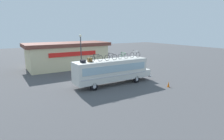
{
  "coord_description": "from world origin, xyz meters",
  "views": [
    {
      "loc": [
        -12.21,
        -19.94,
        6.93
      ],
      "look_at": [
        0.15,
        0.0,
        1.86
      ],
      "focal_mm": 30.21,
      "sensor_mm": 36.0,
      "label": 1
    }
  ],
  "objects_px": {
    "luggage_bag_1": "(83,61)",
    "traffic_cone": "(168,84)",
    "rooftop_bicycle_3": "(123,56)",
    "luggage_bag_2": "(90,60)",
    "rooftop_bicycle_2": "(111,57)",
    "street_lamp": "(81,50)",
    "rooftop_bicycle_4": "(135,55)",
    "bus": "(112,70)",
    "rooftop_bicycle_1": "(96,58)"
  },
  "relations": [
    {
      "from": "luggage_bag_2",
      "to": "rooftop_bicycle_1",
      "type": "height_order",
      "value": "rooftop_bicycle_1"
    },
    {
      "from": "bus",
      "to": "street_lamp",
      "type": "bearing_deg",
      "value": 107.62
    },
    {
      "from": "rooftop_bicycle_2",
      "to": "bus",
      "type": "bearing_deg",
      "value": 40.46
    },
    {
      "from": "traffic_cone",
      "to": "rooftop_bicycle_4",
      "type": "bearing_deg",
      "value": 109.34
    },
    {
      "from": "luggage_bag_2",
      "to": "rooftop_bicycle_2",
      "type": "distance_m",
      "value": 2.7
    },
    {
      "from": "luggage_bag_2",
      "to": "street_lamp",
      "type": "distance_m",
      "value": 5.79
    },
    {
      "from": "street_lamp",
      "to": "rooftop_bicycle_3",
      "type": "bearing_deg",
      "value": -59.35
    },
    {
      "from": "rooftop_bicycle_2",
      "to": "street_lamp",
      "type": "relative_size",
      "value": 0.29
    },
    {
      "from": "bus",
      "to": "rooftop_bicycle_1",
      "type": "bearing_deg",
      "value": -174.21
    },
    {
      "from": "luggage_bag_2",
      "to": "rooftop_bicycle_1",
      "type": "relative_size",
      "value": 0.28
    },
    {
      "from": "rooftop_bicycle_2",
      "to": "traffic_cone",
      "type": "xyz_separation_m",
      "value": [
        5.59,
        -4.4,
        -3.24
      ]
    },
    {
      "from": "luggage_bag_1",
      "to": "luggage_bag_2",
      "type": "bearing_deg",
      "value": 9.33
    },
    {
      "from": "rooftop_bicycle_2",
      "to": "traffic_cone",
      "type": "height_order",
      "value": "rooftop_bicycle_2"
    },
    {
      "from": "luggage_bag_1",
      "to": "rooftop_bicycle_2",
      "type": "xyz_separation_m",
      "value": [
        3.61,
        -0.22,
        0.24
      ]
    },
    {
      "from": "luggage_bag_2",
      "to": "rooftop_bicycle_3",
      "type": "relative_size",
      "value": 0.31
    },
    {
      "from": "bus",
      "to": "rooftop_bicycle_3",
      "type": "xyz_separation_m",
      "value": [
        1.62,
        -0.1,
        1.7
      ]
    },
    {
      "from": "rooftop_bicycle_2",
      "to": "rooftop_bicycle_3",
      "type": "xyz_separation_m",
      "value": [
        2.0,
        0.23,
        -0.02
      ]
    },
    {
      "from": "bus",
      "to": "rooftop_bicycle_2",
      "type": "distance_m",
      "value": 1.79
    },
    {
      "from": "bus",
      "to": "rooftop_bicycle_4",
      "type": "relative_size",
      "value": 6.04
    },
    {
      "from": "luggage_bag_2",
      "to": "rooftop_bicycle_4",
      "type": "bearing_deg",
      "value": -1.26
    },
    {
      "from": "bus",
      "to": "traffic_cone",
      "type": "distance_m",
      "value": 7.2
    },
    {
      "from": "rooftop_bicycle_4",
      "to": "rooftop_bicycle_3",
      "type": "bearing_deg",
      "value": -179.77
    },
    {
      "from": "rooftop_bicycle_1",
      "to": "bus",
      "type": "bearing_deg",
      "value": 5.79
    },
    {
      "from": "rooftop_bicycle_2",
      "to": "rooftop_bicycle_1",
      "type": "bearing_deg",
      "value": 177.53
    },
    {
      "from": "bus",
      "to": "traffic_cone",
      "type": "bearing_deg",
      "value": -42.17
    },
    {
      "from": "rooftop_bicycle_4",
      "to": "traffic_cone",
      "type": "distance_m",
      "value": 5.89
    },
    {
      "from": "luggage_bag_2",
      "to": "rooftop_bicycle_1",
      "type": "bearing_deg",
      "value": -23.17
    },
    {
      "from": "rooftop_bicycle_2",
      "to": "street_lamp",
      "type": "height_order",
      "value": "street_lamp"
    },
    {
      "from": "rooftop_bicycle_1",
      "to": "rooftop_bicycle_2",
      "type": "relative_size",
      "value": 0.99
    },
    {
      "from": "bus",
      "to": "street_lamp",
      "type": "distance_m",
      "value": 6.33
    },
    {
      "from": "rooftop_bicycle_1",
      "to": "street_lamp",
      "type": "distance_m",
      "value": 5.96
    },
    {
      "from": "luggage_bag_1",
      "to": "traffic_cone",
      "type": "distance_m",
      "value": 10.73
    },
    {
      "from": "rooftop_bicycle_2",
      "to": "traffic_cone",
      "type": "relative_size",
      "value": 2.65
    },
    {
      "from": "luggage_bag_1",
      "to": "luggage_bag_2",
      "type": "xyz_separation_m",
      "value": [
        0.95,
        0.16,
        0.08
      ]
    },
    {
      "from": "luggage_bag_1",
      "to": "luggage_bag_2",
      "type": "relative_size",
      "value": 1.05
    },
    {
      "from": "rooftop_bicycle_2",
      "to": "traffic_cone",
      "type": "bearing_deg",
      "value": -38.18
    },
    {
      "from": "luggage_bag_2",
      "to": "rooftop_bicycle_3",
      "type": "distance_m",
      "value": 4.67
    },
    {
      "from": "bus",
      "to": "rooftop_bicycle_4",
      "type": "bearing_deg",
      "value": -1.46
    },
    {
      "from": "luggage_bag_2",
      "to": "rooftop_bicycle_2",
      "type": "height_order",
      "value": "rooftop_bicycle_2"
    },
    {
      "from": "traffic_cone",
      "to": "street_lamp",
      "type": "bearing_deg",
      "value": 124.0
    },
    {
      "from": "rooftop_bicycle_1",
      "to": "rooftop_bicycle_3",
      "type": "xyz_separation_m",
      "value": [
        3.98,
        0.14,
        -0.02
      ]
    },
    {
      "from": "bus",
      "to": "rooftop_bicycle_2",
      "type": "xyz_separation_m",
      "value": [
        -0.38,
        -0.32,
        1.72
      ]
    },
    {
      "from": "rooftop_bicycle_4",
      "to": "street_lamp",
      "type": "distance_m",
      "value": 7.91
    },
    {
      "from": "luggage_bag_1",
      "to": "rooftop_bicycle_3",
      "type": "xyz_separation_m",
      "value": [
        5.61,
        0.0,
        0.21
      ]
    },
    {
      "from": "rooftop_bicycle_4",
      "to": "street_lamp",
      "type": "height_order",
      "value": "street_lamp"
    },
    {
      "from": "rooftop_bicycle_4",
      "to": "rooftop_bicycle_1",
      "type": "bearing_deg",
      "value": -178.58
    },
    {
      "from": "luggage_bag_2",
      "to": "traffic_cone",
      "type": "height_order",
      "value": "luggage_bag_2"
    },
    {
      "from": "rooftop_bicycle_1",
      "to": "rooftop_bicycle_2",
      "type": "xyz_separation_m",
      "value": [
        1.98,
        -0.09,
        0.0
      ]
    },
    {
      "from": "rooftop_bicycle_3",
      "to": "street_lamp",
      "type": "relative_size",
      "value": 0.26
    },
    {
      "from": "traffic_cone",
      "to": "street_lamp",
      "type": "distance_m",
      "value": 13.07
    }
  ]
}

